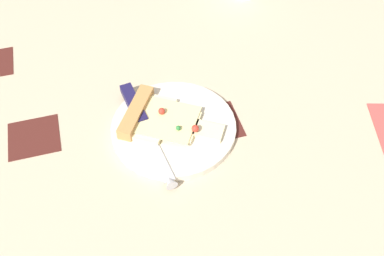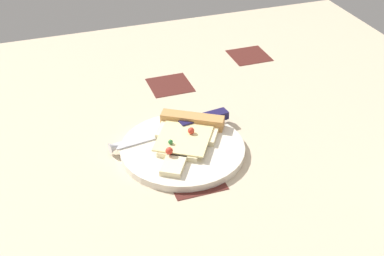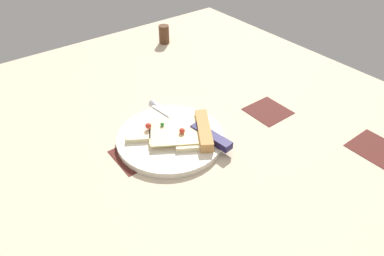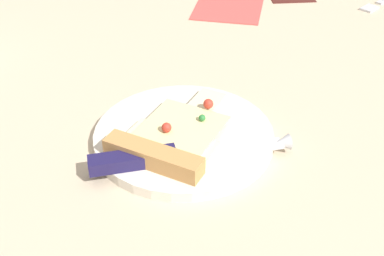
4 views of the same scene
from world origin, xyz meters
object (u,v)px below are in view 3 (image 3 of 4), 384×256
(plate, at_px, (170,138))
(pizza_slice, at_px, (182,132))
(knife, at_px, (195,128))
(pepper_shaker, at_px, (164,34))

(plate, distance_m, pizza_slice, 0.03)
(pizza_slice, bearing_deg, knife, -64.38)
(pizza_slice, bearing_deg, pepper_shaker, 2.62)
(knife, xyz_separation_m, pepper_shaker, (-0.44, 0.21, 0.01))
(plate, xyz_separation_m, knife, (0.02, 0.05, 0.01))
(pizza_slice, relative_size, pepper_shaker, 3.28)
(knife, distance_m, pepper_shaker, 0.48)
(plate, xyz_separation_m, pepper_shaker, (-0.42, 0.27, 0.02))
(plate, relative_size, knife, 0.94)
(plate, relative_size, pepper_shaker, 3.92)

